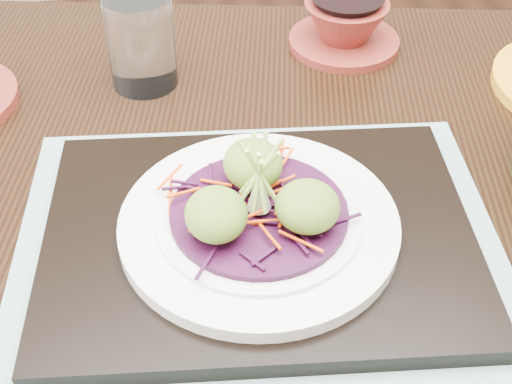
{
  "coord_description": "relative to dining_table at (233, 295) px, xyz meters",
  "views": [
    {
      "loc": [
        -0.14,
        -0.56,
        1.25
      ],
      "look_at": [
        -0.08,
        -0.11,
        0.84
      ],
      "focal_mm": 50.0,
      "sensor_mm": 36.0,
      "label": 1
    }
  ],
  "objects": [
    {
      "name": "white_plate",
      "position": [
        0.02,
        -0.03,
        0.13
      ],
      "size": [
        0.24,
        0.24,
        0.02
      ],
      "color": "white",
      "rests_on": "serving_tray"
    },
    {
      "name": "dining_table",
      "position": [
        0.0,
        0.0,
        0.0
      ],
      "size": [
        1.39,
        1.05,
        0.79
      ],
      "rotation": [
        0.0,
        0.0,
        -0.17
      ],
      "color": "black",
      "rests_on": "ground"
    },
    {
      "name": "placemat",
      "position": [
        0.02,
        -0.03,
        0.11
      ],
      "size": [
        0.45,
        0.36,
        0.0
      ],
      "primitive_type": "cube",
      "rotation": [
        0.0,
        0.0,
        -0.06
      ],
      "color": "gray",
      "rests_on": "dining_table"
    },
    {
      "name": "carrot_julienne",
      "position": [
        0.02,
        -0.03,
        0.15
      ],
      "size": [
        0.19,
        0.19,
        0.01
      ],
      "primitive_type": null,
      "color": "#E64004",
      "rests_on": "cabbage_bed"
    },
    {
      "name": "serving_tray",
      "position": [
        0.02,
        -0.03,
        0.12
      ],
      "size": [
        0.39,
        0.3,
        0.02
      ],
      "primitive_type": "cube",
      "rotation": [
        0.0,
        0.0,
        -0.06
      ],
      "color": "black",
      "rests_on": "placemat"
    },
    {
      "name": "terracotta_bowl_set",
      "position": [
        0.17,
        0.3,
        0.13
      ],
      "size": [
        0.14,
        0.14,
        0.06
      ],
      "rotation": [
        0.0,
        0.0,
        -0.03
      ],
      "color": "maroon",
      "rests_on": "dining_table"
    },
    {
      "name": "water_glass",
      "position": [
        -0.07,
        0.24,
        0.16
      ],
      "size": [
        0.1,
        0.1,
        0.11
      ],
      "primitive_type": "cylinder",
      "rotation": [
        0.0,
        0.0,
        -0.41
      ],
      "color": "white",
      "rests_on": "dining_table"
    },
    {
      "name": "guacamole_scoops",
      "position": [
        0.02,
        -0.04,
        0.17
      ],
      "size": [
        0.13,
        0.12,
        0.04
      ],
      "color": "olive",
      "rests_on": "cabbage_bed"
    },
    {
      "name": "cabbage_bed",
      "position": [
        0.02,
        -0.03,
        0.15
      ],
      "size": [
        0.15,
        0.15,
        0.01
      ],
      "primitive_type": "cylinder",
      "color": "#320A29",
      "rests_on": "white_plate"
    },
    {
      "name": "scallion_garnish",
      "position": [
        0.02,
        -0.03,
        0.19
      ],
      "size": [
        0.06,
        0.06,
        0.08
      ],
      "primitive_type": null,
      "color": "#9DCE52",
      "rests_on": "cabbage_bed"
    }
  ]
}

